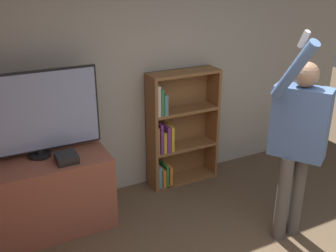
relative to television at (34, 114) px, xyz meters
The scene contains 6 objects.
wall_back 1.37m from the television, 14.26° to the left, with size 6.00×0.06×2.70m.
tv_ledge 0.84m from the television, 90.00° to the right, with size 1.26×0.63×0.78m.
television is the anchor object (origin of this frame).
game_console 0.51m from the television, 48.90° to the right, with size 0.20×0.21×0.08m.
bookshelf 1.71m from the television, ahead, with size 0.87×0.28×1.41m.
person 2.46m from the television, 31.97° to the right, with size 0.63×0.60×2.07m.
Camera 1 is at (-1.79, -1.29, 2.50)m, focal length 42.00 mm.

